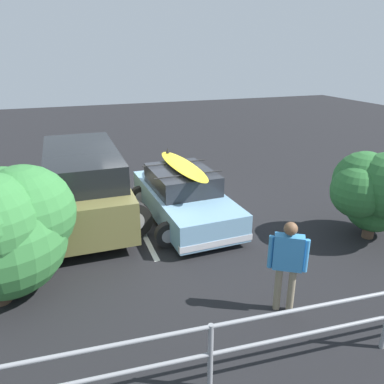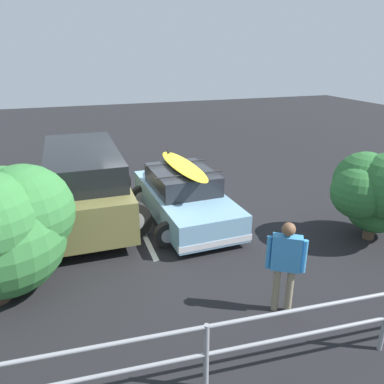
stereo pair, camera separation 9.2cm
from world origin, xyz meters
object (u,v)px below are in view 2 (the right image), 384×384
(suv_car, at_px, (84,183))
(bush_near_left, at_px, (376,192))
(person_bystander, at_px, (286,260))
(bush_near_right, at_px, (1,224))
(sedan_car, at_px, (184,196))

(suv_car, bearing_deg, bush_near_left, 150.85)
(person_bystander, distance_m, bush_near_right, 4.78)
(sedan_car, relative_size, bush_near_right, 1.66)
(sedan_car, xyz_separation_m, suv_car, (2.35, -0.82, 0.35))
(bush_near_left, xyz_separation_m, bush_near_right, (7.47, -0.57, 0.12))
(person_bystander, relative_size, bush_near_left, 0.76)
(bush_near_left, bearing_deg, suv_car, -29.15)
(suv_car, relative_size, bush_near_right, 2.03)
(suv_car, distance_m, person_bystander, 5.57)
(bush_near_left, relative_size, bush_near_right, 0.87)
(sedan_car, distance_m, suv_car, 2.52)
(person_bystander, xyz_separation_m, bush_near_left, (-3.19, -1.51, 0.22))
(suv_car, bearing_deg, person_bystander, 119.86)
(sedan_car, bearing_deg, person_bystander, 95.99)
(sedan_car, xyz_separation_m, bush_near_left, (-3.61, 2.50, 0.58))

